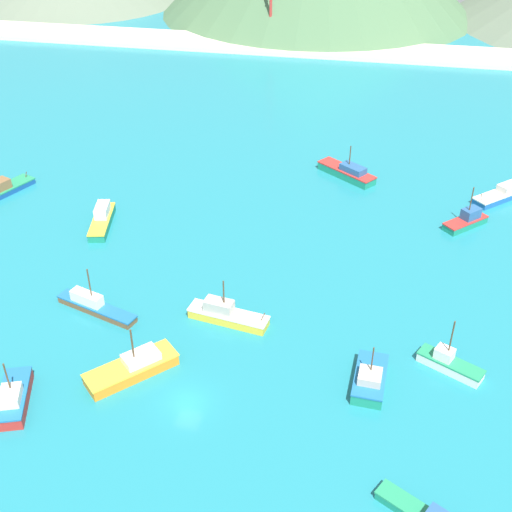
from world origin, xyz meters
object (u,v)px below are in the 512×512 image
at_px(fishing_boat_10, 14,398).
at_px(fishing_boat_6, 133,367).
at_px(fishing_boat_3, 449,363).
at_px(fishing_boat_8, 94,305).
at_px(fishing_boat_0, 2,189).
at_px(fishing_boat_2, 467,220).
at_px(fishing_boat_4, 370,379).
at_px(fishing_boat_7, 226,314).
at_px(fishing_boat_5, 504,193).
at_px(fishing_boat_14, 102,219).
at_px(fishing_boat_12, 348,172).

bearing_deg(fishing_boat_10, fishing_boat_6, 32.68).
bearing_deg(fishing_boat_3, fishing_boat_8, 177.16).
relative_size(fishing_boat_0, fishing_boat_2, 1.53).
bearing_deg(fishing_boat_8, fishing_boat_2, 32.74).
xyz_separation_m(fishing_boat_4, fishing_boat_10, (-35.34, -9.82, 0.06)).
bearing_deg(fishing_boat_7, fishing_boat_2, 43.58).
bearing_deg(fishing_boat_0, fishing_boat_2, 3.31).
height_order(fishing_boat_5, fishing_boat_14, fishing_boat_14).
bearing_deg(fishing_boat_7, fishing_boat_14, 141.92).
relative_size(fishing_boat_2, fishing_boat_10, 0.85).
distance_m(fishing_boat_3, fishing_boat_8, 41.77).
xyz_separation_m(fishing_boat_6, fishing_boat_12, (18.87, 51.01, 0.06)).
bearing_deg(fishing_boat_5, fishing_boat_3, -103.79).
height_order(fishing_boat_0, fishing_boat_8, fishing_boat_8).
bearing_deg(fishing_boat_14, fishing_boat_2, 10.84).
xyz_separation_m(fishing_boat_5, fishing_boat_6, (-43.48, -48.60, 0.10)).
distance_m(fishing_boat_7, fishing_boat_12, 41.85).
distance_m(fishing_boat_3, fishing_boat_10, 45.80).
height_order(fishing_boat_0, fishing_boat_12, fishing_boat_12).
bearing_deg(fishing_boat_12, fishing_boat_6, -110.31).
bearing_deg(fishing_boat_6, fishing_boat_14, 117.93).
bearing_deg(fishing_boat_4, fishing_boat_2, 71.07).
height_order(fishing_boat_3, fishing_boat_7, fishing_boat_3).
bearing_deg(fishing_boat_7, fishing_boat_3, -7.49).
xyz_separation_m(fishing_boat_5, fishing_boat_10, (-53.78, -55.21, 0.19)).
bearing_deg(fishing_boat_8, fishing_boat_4, -10.45).
height_order(fishing_boat_2, fishing_boat_7, fishing_boat_2).
bearing_deg(fishing_boat_4, fishing_boat_0, 152.24).
height_order(fishing_boat_0, fishing_boat_10, fishing_boat_10).
distance_m(fishing_boat_6, fishing_boat_14, 32.41).
bearing_deg(fishing_boat_10, fishing_boat_4, 15.52).
distance_m(fishing_boat_0, fishing_boat_6, 48.77).
distance_m(fishing_boat_5, fishing_boat_6, 65.20).
bearing_deg(fishing_boat_8, fishing_boat_6, -48.19).
relative_size(fishing_boat_0, fishing_boat_4, 1.44).
bearing_deg(fishing_boat_5, fishing_boat_10, -134.25).
relative_size(fishing_boat_6, fishing_boat_14, 0.96).
xyz_separation_m(fishing_boat_7, fishing_boat_12, (11.12, 40.35, -0.01)).
xyz_separation_m(fishing_boat_4, fishing_boat_5, (18.44, 45.39, -0.13)).
relative_size(fishing_boat_3, fishing_boat_10, 0.91).
relative_size(fishing_boat_4, fishing_boat_5, 0.74).
bearing_deg(fishing_boat_8, fishing_boat_12, 56.80).
relative_size(fishing_boat_3, fishing_boat_4, 1.01).
height_order(fishing_boat_7, fishing_boat_10, fishing_boat_10).
bearing_deg(fishing_boat_4, fishing_boat_5, 67.89).
distance_m(fishing_boat_7, fishing_boat_10, 24.99).
distance_m(fishing_boat_2, fishing_boat_3, 31.61).
height_order(fishing_boat_5, fishing_boat_6, fishing_boat_6).
height_order(fishing_boat_0, fishing_boat_2, fishing_boat_2).
xyz_separation_m(fishing_boat_0, fishing_boat_6, (34.46, -34.52, 0.00)).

